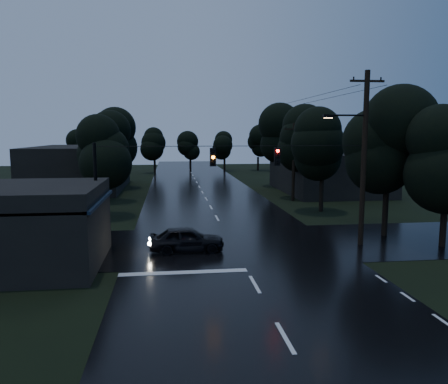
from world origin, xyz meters
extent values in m
plane|color=black|center=(0.00, 0.00, 0.00)|extent=(160.00, 160.00, 0.00)
cube|color=black|center=(0.00, 30.00, 0.00)|extent=(12.00, 120.00, 0.02)
cube|color=black|center=(0.00, 12.00, 0.00)|extent=(60.00, 9.00, 0.02)
cube|color=black|center=(-10.00, 9.00, 3.20)|extent=(6.00, 7.00, 0.12)
cube|color=black|center=(-7.00, 9.00, 3.20)|extent=(0.30, 7.00, 0.15)
cylinder|color=black|center=(-7.20, 6.00, 1.50)|extent=(0.10, 0.10, 3.00)
cylinder|color=black|center=(-7.20, 12.00, 1.50)|extent=(0.10, 0.10, 3.00)
cube|color=#E8C95C|center=(-7.05, 7.50, 2.50)|extent=(0.06, 1.60, 0.50)
cube|color=#E8C95C|center=(-7.05, 10.20, 2.50)|extent=(0.06, 1.20, 0.50)
cube|color=black|center=(14.00, 34.00, 2.20)|extent=(10.00, 14.00, 4.40)
cube|color=black|center=(-14.00, 40.00, 2.50)|extent=(10.00, 16.00, 5.00)
cylinder|color=black|center=(7.50, 11.00, 5.00)|extent=(0.30, 0.30, 10.00)
cube|color=black|center=(7.50, 11.00, 9.40)|extent=(2.00, 0.12, 0.12)
cylinder|color=black|center=(6.40, 11.00, 7.50)|extent=(2.20, 0.10, 0.10)
cube|color=black|center=(5.30, 11.00, 7.45)|extent=(0.60, 0.25, 0.18)
cube|color=#FFB266|center=(5.30, 11.00, 7.35)|extent=(0.45, 0.18, 0.03)
cylinder|color=black|center=(8.30, 28.00, 3.75)|extent=(0.30, 0.30, 7.50)
cube|color=black|center=(8.30, 28.00, 6.90)|extent=(2.00, 0.12, 0.12)
cylinder|color=black|center=(-7.50, 11.00, 3.00)|extent=(0.18, 0.18, 6.00)
cylinder|color=black|center=(0.00, 11.00, 5.80)|extent=(15.00, 0.03, 0.03)
cube|color=black|center=(-1.20, 11.00, 5.20)|extent=(0.32, 0.25, 1.00)
sphere|color=orange|center=(-1.20, 10.85, 5.20)|extent=(0.18, 0.18, 0.18)
cube|color=black|center=(2.40, 11.00, 5.20)|extent=(0.32, 0.25, 1.00)
sphere|color=#FF0C07|center=(2.40, 10.85, 5.20)|extent=(0.18, 0.18, 0.18)
cylinder|color=black|center=(10.00, 13.00, 1.40)|extent=(0.36, 0.36, 2.80)
sphere|color=black|center=(10.00, 13.00, 4.80)|extent=(4.48, 4.48, 4.48)
sphere|color=black|center=(10.00, 13.00, 6.00)|extent=(4.48, 4.48, 4.48)
sphere|color=black|center=(10.00, 13.00, 7.20)|extent=(4.48, 4.48, 4.48)
cylinder|color=black|center=(12.00, 10.00, 1.22)|extent=(0.36, 0.36, 2.45)
sphere|color=black|center=(12.00, 10.00, 4.20)|extent=(3.92, 3.92, 3.92)
sphere|color=black|center=(12.00, 10.00, 5.25)|extent=(3.92, 3.92, 3.92)
cylinder|color=black|center=(-9.00, 22.00, 1.22)|extent=(0.36, 0.36, 2.45)
sphere|color=black|center=(-9.00, 22.00, 4.20)|extent=(3.92, 3.92, 3.92)
sphere|color=black|center=(-9.00, 22.00, 5.25)|extent=(3.92, 3.92, 3.92)
sphere|color=black|center=(-9.00, 22.00, 6.30)|extent=(3.92, 3.92, 3.92)
cylinder|color=black|center=(-9.60, 30.00, 1.31)|extent=(0.36, 0.36, 2.62)
sphere|color=black|center=(-9.60, 30.00, 4.50)|extent=(4.20, 4.20, 4.20)
sphere|color=black|center=(-9.60, 30.00, 5.62)|extent=(4.20, 4.20, 4.20)
sphere|color=black|center=(-9.60, 30.00, 6.75)|extent=(4.20, 4.20, 4.20)
cylinder|color=black|center=(-10.20, 40.00, 1.40)|extent=(0.36, 0.36, 2.80)
sphere|color=black|center=(-10.20, 40.00, 4.80)|extent=(4.48, 4.48, 4.48)
sphere|color=black|center=(-10.20, 40.00, 6.00)|extent=(4.48, 4.48, 4.48)
sphere|color=black|center=(-10.20, 40.00, 7.20)|extent=(4.48, 4.48, 4.48)
cylinder|color=black|center=(9.00, 22.00, 1.31)|extent=(0.36, 0.36, 2.62)
sphere|color=black|center=(9.00, 22.00, 4.50)|extent=(4.20, 4.20, 4.20)
sphere|color=black|center=(9.00, 22.00, 5.62)|extent=(4.20, 4.20, 4.20)
sphere|color=black|center=(9.00, 22.00, 6.75)|extent=(4.20, 4.20, 4.20)
cylinder|color=black|center=(9.60, 30.00, 1.40)|extent=(0.36, 0.36, 2.80)
sphere|color=black|center=(9.60, 30.00, 4.80)|extent=(4.48, 4.48, 4.48)
sphere|color=black|center=(9.60, 30.00, 6.00)|extent=(4.48, 4.48, 4.48)
sphere|color=black|center=(9.60, 30.00, 7.20)|extent=(4.48, 4.48, 4.48)
cylinder|color=black|center=(10.20, 40.00, 1.49)|extent=(0.36, 0.36, 2.97)
sphere|color=black|center=(10.20, 40.00, 5.10)|extent=(4.76, 4.76, 4.76)
sphere|color=black|center=(10.20, 40.00, 6.38)|extent=(4.76, 4.76, 4.76)
sphere|color=black|center=(10.20, 40.00, 7.65)|extent=(4.76, 4.76, 4.76)
imported|color=black|center=(-2.68, 10.76, 0.70)|extent=(4.09, 1.65, 1.39)
camera|label=1|loc=(-3.57, -12.82, 6.48)|focal=35.00mm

